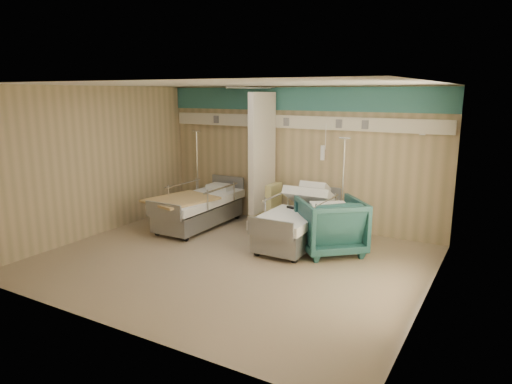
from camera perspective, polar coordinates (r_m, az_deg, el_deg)
ground at (r=7.52m, az=-3.17°, el=-8.55°), size 6.00×5.00×0.00m
room_walls at (r=7.30m, az=-2.46°, el=5.91°), size 6.04×5.04×2.82m
bed_right at (r=8.23m, az=5.29°, el=-4.40°), size 1.00×2.16×0.63m
bed_left at (r=9.31m, az=-7.12°, el=-2.44°), size 1.00×2.16×0.63m
bedside_cabinet at (r=9.47m, az=1.24°, el=-1.41°), size 0.50×0.48×0.85m
visitor_armchair at (r=7.84m, az=9.29°, el=-4.16°), size 1.44×1.45×0.94m
waffle_blanket at (r=7.74m, az=9.27°, el=-0.51°), size 0.80×0.78×0.07m
iv_stand_right at (r=8.82m, az=10.66°, el=-2.94°), size 0.33×0.33×1.87m
iv_stand_left at (r=10.27m, az=-7.24°, el=-0.66°), size 0.33×0.33×1.86m
call_remote at (r=8.25m, az=4.43°, el=-1.93°), size 0.18×0.12×0.04m
tan_blanket at (r=8.93m, az=-9.40°, el=-0.93°), size 1.24×1.43×0.04m
toiletry_bag at (r=9.44m, az=1.44°, el=1.56°), size 0.24×0.18×0.12m
white_cup at (r=9.52m, az=1.00°, el=1.65°), size 0.09×0.09×0.12m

